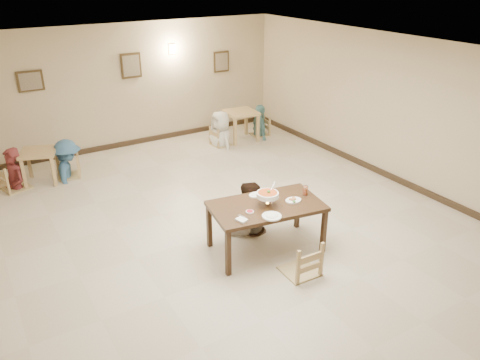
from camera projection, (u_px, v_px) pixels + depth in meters
floor at (233, 228)px, 8.23m from camera, size 10.00×10.00×0.00m
ceiling at (232, 55)px, 6.97m from camera, size 10.00×10.00×0.00m
wall_back at (129, 86)px, 11.46m from camera, size 10.00×0.00×10.00m
wall_right at (402, 112)px, 9.49m from camera, size 0.00×10.00×10.00m
baseboard_back at (135, 142)px, 12.04m from camera, size 8.00×0.06×0.12m
baseboard_right at (391, 176)px, 10.09m from camera, size 0.06×10.00×0.12m
picture_a at (30, 81)px, 10.22m from camera, size 0.55×0.04×0.45m
picture_b at (131, 66)px, 11.27m from camera, size 0.50×0.04×0.60m
picture_c at (221, 62)px, 12.52m from camera, size 0.45×0.04×0.55m
wall_sconce at (172, 49)px, 11.67m from camera, size 0.16×0.05×0.22m
main_table at (266, 209)px, 7.33m from camera, size 1.87×1.25×0.82m
chair_far at (242, 205)px, 8.06m from camera, size 0.43×0.43×0.91m
chair_near at (301, 241)px, 6.83m from camera, size 0.51×0.51×1.08m
main_diner at (248, 183)px, 7.82m from camera, size 0.88×0.70×1.78m
curry_warmer at (268, 195)px, 7.19m from camera, size 0.38×0.34×0.31m
rice_plate_far at (256, 195)px, 7.57m from camera, size 0.26×0.26×0.06m
rice_plate_near at (272, 216)px, 6.93m from camera, size 0.29×0.29×0.07m
fried_plate at (293, 200)px, 7.39m from camera, size 0.27×0.27×0.06m
chili_dish at (250, 212)px, 7.05m from camera, size 0.12×0.12×0.03m
napkin_cutlery at (242, 220)px, 6.83m from camera, size 0.18×0.25×0.03m
drink_glass at (305, 191)px, 7.57m from camera, size 0.08×0.08×0.16m
bg_table_left at (39, 157)px, 9.76m from camera, size 0.89×0.89×0.70m
bg_table_right at (241, 116)px, 12.11m from camera, size 0.84×0.84×0.78m
bg_chair_ll at (12, 165)px, 9.46m from camera, size 0.50×0.50×1.07m
bg_chair_lr at (66, 156)px, 10.04m from camera, size 0.46×0.46×0.98m
bg_chair_rl at (221, 128)px, 11.84m from camera, size 0.43×0.43×0.92m
bg_chair_rr at (260, 118)px, 12.53m from camera, size 0.45×0.45×0.96m
bg_diner_a at (8, 149)px, 9.32m from camera, size 0.58×0.73×1.75m
bg_diner_b at (64, 140)px, 9.89m from camera, size 0.91×1.21×1.67m
bg_diner_c at (220, 111)px, 11.66m from camera, size 0.59×0.88×1.77m
bg_diner_d at (260, 105)px, 12.37m from camera, size 0.68×1.06×1.68m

